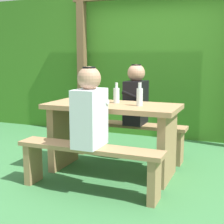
% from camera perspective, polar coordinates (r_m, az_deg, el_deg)
% --- Properties ---
extents(ground_plane, '(12.00, 12.00, 0.00)m').
position_cam_1_polar(ground_plane, '(3.60, -0.00, -10.50)').
color(ground_plane, '#3A7741').
extents(hedge_backdrop, '(6.40, 0.98, 2.23)m').
position_cam_1_polar(hedge_backdrop, '(5.51, 8.93, 8.19)').
color(hedge_backdrop, '#387520').
rests_on(hedge_backdrop, ground_plane).
extents(pergola_post_left, '(0.12, 0.12, 2.09)m').
position_cam_1_polar(pergola_post_left, '(5.30, -5.28, 7.47)').
color(pergola_post_left, brown).
rests_on(pergola_post_left, ground_plane).
extents(picnic_table, '(1.40, 0.64, 0.75)m').
position_cam_1_polar(picnic_table, '(3.46, -0.00, -2.55)').
color(picnic_table, '#9E7A51').
rests_on(picnic_table, ground_plane).
extents(bench_near, '(1.40, 0.24, 0.44)m').
position_cam_1_polar(bench_near, '(3.02, -4.08, -8.22)').
color(bench_near, '#9E7A51').
rests_on(bench_near, ground_plane).
extents(bench_far, '(1.40, 0.24, 0.44)m').
position_cam_1_polar(bench_far, '(4.01, 3.04, -3.70)').
color(bench_far, '#9E7A51').
rests_on(bench_far, ground_plane).
extents(person_white_shirt, '(0.25, 0.35, 0.72)m').
position_cam_1_polar(person_white_shirt, '(2.91, -3.94, 0.34)').
color(person_white_shirt, silver).
rests_on(person_white_shirt, bench_near).
extents(person_black_coat, '(0.25, 0.35, 0.72)m').
position_cam_1_polar(person_black_coat, '(3.90, 4.21, 2.71)').
color(person_black_coat, black).
rests_on(person_black_coat, bench_far).
extents(drinking_glass, '(0.07, 0.07, 0.08)m').
position_cam_1_polar(drinking_glass, '(3.35, -2.84, 1.92)').
color(drinking_glass, silver).
rests_on(drinking_glass, picnic_table).
extents(bottle_left, '(0.07, 0.07, 0.22)m').
position_cam_1_polar(bottle_left, '(3.48, 0.78, 3.04)').
color(bottle_left, silver).
rests_on(bottle_left, picnic_table).
extents(bottle_right, '(0.06, 0.06, 0.24)m').
position_cam_1_polar(bottle_right, '(3.28, 4.88, 2.79)').
color(bottle_right, silver).
rests_on(bottle_right, picnic_table).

